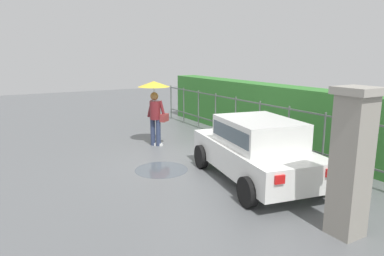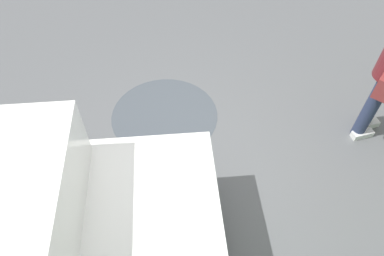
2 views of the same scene
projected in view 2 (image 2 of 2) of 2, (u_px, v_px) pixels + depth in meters
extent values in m
plane|color=slate|center=(201.00, 179.00, 3.96)|extent=(40.00, 40.00, 0.00)
cylinder|color=black|center=(149.00, 170.00, 3.68)|extent=(0.62, 0.29, 0.60)
cylinder|color=#2D3856|center=(376.00, 100.00, 4.15)|extent=(0.15, 0.15, 0.86)
cylinder|color=#2D3856|center=(370.00, 110.00, 4.05)|extent=(0.15, 0.15, 0.86)
cube|color=white|center=(368.00, 124.00, 4.43)|extent=(0.26, 0.10, 0.08)
cube|color=white|center=(362.00, 134.00, 4.32)|extent=(0.26, 0.10, 0.08)
cylinder|color=#4C545B|center=(165.00, 115.00, 4.58)|extent=(1.36, 1.36, 0.00)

